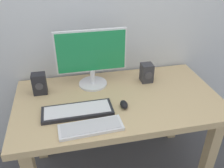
% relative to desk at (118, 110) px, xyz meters
% --- Properties ---
extents(desk, '(1.46, 0.79, 0.76)m').
position_rel_desk_xyz_m(desk, '(0.00, 0.00, 0.00)').
color(desk, tan).
rests_on(desk, ground_plane).
extents(monitor, '(0.52, 0.22, 0.44)m').
position_rel_desk_xyz_m(monitor, '(-0.15, 0.23, 0.34)').
color(monitor, silver).
rests_on(monitor, desk).
extents(keyboard_primary, '(0.46, 0.17, 0.03)m').
position_rel_desk_xyz_m(keyboard_primary, '(-0.30, -0.11, 0.12)').
color(keyboard_primary, '#232328').
rests_on(keyboard_primary, desk).
extents(keyboard_secondary, '(0.39, 0.15, 0.02)m').
position_rel_desk_xyz_m(keyboard_secondary, '(-0.24, -0.29, 0.12)').
color(keyboard_secondary, silver).
rests_on(keyboard_secondary, desk).
extents(mouse, '(0.05, 0.09, 0.04)m').
position_rel_desk_xyz_m(mouse, '(0.01, -0.12, 0.13)').
color(mouse, black).
rests_on(mouse, desk).
extents(speaker_right, '(0.09, 0.10, 0.15)m').
position_rel_desk_xyz_m(speaker_right, '(0.27, 0.19, 0.18)').
color(speaker_right, '#333338').
rests_on(speaker_right, desk).
extents(speaker_left, '(0.10, 0.08, 0.16)m').
position_rel_desk_xyz_m(speaker_left, '(-0.54, 0.18, 0.19)').
color(speaker_left, '#232328').
rests_on(speaker_left, desk).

